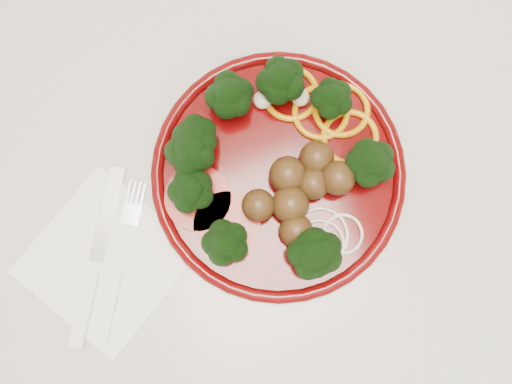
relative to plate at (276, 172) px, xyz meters
name	(u,v)px	position (x,y,z in m)	size (l,w,h in m)	color
counter	(273,211)	(0.01, 0.00, -0.47)	(2.40, 0.60, 0.90)	silver
plate	(276,172)	(0.00, 0.00, 0.00)	(0.27, 0.27, 0.06)	#490304
napkin	(106,261)	(-0.20, -0.02, -0.02)	(0.15, 0.15, 0.00)	white
knife	(92,279)	(-0.22, -0.03, -0.01)	(0.12, 0.17, 0.01)	silver
fork	(114,287)	(-0.20, -0.05, -0.01)	(0.11, 0.15, 0.01)	white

